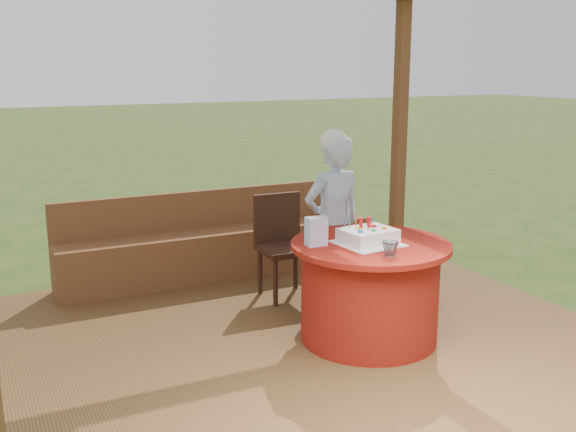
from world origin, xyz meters
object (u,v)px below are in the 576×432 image
object	(u,v)px
table	(369,290)
birthday_cake	(368,236)
elderly_woman	(333,221)
drinking_glass	(390,249)
chair	(282,240)
gift_bag	(316,231)
bench	(219,248)

from	to	relation	value
table	birthday_cake	world-z (taller)	birthday_cake
elderly_woman	drinking_glass	xyz separation A→B (m)	(-0.13, -0.99, 0.04)
table	birthday_cake	size ratio (longest dim) A/B	2.53
elderly_woman	table	bearing A→B (deg)	-95.46
birthday_cake	elderly_woman	bearing A→B (deg)	81.60
chair	birthday_cake	distance (m)	1.21
chair	birthday_cake	bearing A→B (deg)	-84.63
gift_bag	elderly_woman	bearing A→B (deg)	53.96
table	elderly_woman	size ratio (longest dim) A/B	0.77
drinking_glass	birthday_cake	bearing A→B (deg)	83.73
gift_bag	birthday_cake	bearing A→B (deg)	-16.34
table	gift_bag	size ratio (longest dim) A/B	5.63
chair	gift_bag	xyz separation A→B (m)	(-0.24, -1.04, 0.34)
bench	chair	distance (m)	0.83
gift_bag	drinking_glass	distance (m)	0.55
bench	chair	bearing A→B (deg)	-67.79
drinking_glass	elderly_woman	bearing A→B (deg)	82.30
elderly_woman	birthday_cake	bearing A→B (deg)	-98.40
table	chair	bearing A→B (deg)	97.22
elderly_woman	birthday_cake	distance (m)	0.67
chair	birthday_cake	world-z (taller)	birthday_cake
bench	drinking_glass	xyz separation A→B (m)	(0.38, -2.23, 0.51)
gift_bag	drinking_glass	size ratio (longest dim) A/B	1.88
chair	elderly_woman	distance (m)	0.60
chair	drinking_glass	size ratio (longest dim) A/B	8.15
gift_bag	chair	bearing A→B (deg)	80.54
chair	elderly_woman	size ratio (longest dim) A/B	0.59
bench	birthday_cake	world-z (taller)	birthday_cake
bench	table	world-z (taller)	bench
table	drinking_glass	world-z (taller)	drinking_glass
drinking_glass	bench	bearing A→B (deg)	99.58
bench	elderly_woman	world-z (taller)	elderly_woman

